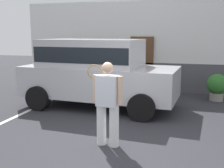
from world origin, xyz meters
The scene contains 6 objects.
ground_plane centered at (0.00, 0.00, 0.00)m, with size 40.00×40.00×0.00m, color #2D2D33.
parking_stripe_0 centered at (-2.95, 1.50, 0.00)m, with size 0.12×4.40×0.01m, color silver.
house_frontage centered at (0.00, 6.01, 1.63)m, with size 10.45×0.40×3.46m.
parked_suv centered at (-1.21, 2.91, 1.15)m, with size 4.71×2.40×2.05m.
tennis_player_man centered at (0.02, 0.09, 0.88)m, with size 0.76×0.31×1.68m.
potted_plant_by_porch centered at (2.39, 4.78, 0.50)m, with size 0.68×0.68×0.90m.
Camera 1 is at (1.63, -5.11, 2.22)m, focal length 45.64 mm.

